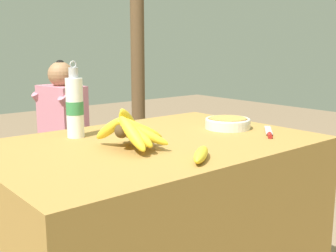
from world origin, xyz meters
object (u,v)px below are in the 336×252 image
Objects in this scene: serving_bowl at (228,122)px; knife at (269,133)px; banana_bunch_ripe at (131,130)px; wooden_bench at (24,169)px; water_bottle at (75,106)px; support_post_far at (137,22)px; loose_banana_front at (201,154)px; seated_vendor at (57,127)px.

serving_bowl is 0.22m from knife.
banana_bunch_ripe is 0.20× the size of wooden_bench.
knife reaches higher than wooden_bench.
banana_bunch_ripe is 0.97× the size of water_bottle.
support_post_far reaches higher than water_bottle.
serving_bowl is at bearing 33.49° from loose_banana_front.
loose_banana_front is at bearing 151.67° from knife.
knife is (0.03, -0.22, -0.02)m from serving_bowl.
support_post_far reaches higher than banana_bunch_ripe.
banana_bunch_ripe reaches higher than serving_bowl.
water_bottle is at bearing 100.18° from banana_bunch_ripe.
loose_banana_front is at bearing -76.14° from water_bottle.
banana_bunch_ripe is at bearing -175.55° from serving_bowl.
knife is 2.24m from support_post_far.
support_post_far is at bearing 46.90° from water_bottle.
serving_bowl is 1.23× the size of loose_banana_front.
serving_bowl is 0.20× the size of seated_vendor.
seated_vendor reaches higher than knife.
serving_bowl is 0.14× the size of wooden_bench.
loose_banana_front is 0.11× the size of wooden_bench.
loose_banana_front is (0.09, -0.28, -0.06)m from banana_bunch_ripe.
support_post_far is at bearing 18.32° from wooden_bench.
support_post_far is (0.78, 1.81, 0.57)m from serving_bowl.
seated_vendor reaches higher than wooden_bench.
knife is at bearing 91.47° from seated_vendor.
banana_bunch_ripe is 1.82× the size of loose_banana_front.
water_bottle is 1.26m from wooden_bench.
serving_bowl is 0.71m from water_bottle.
knife is at bearing -36.77° from water_bottle.
seated_vendor is at bearing 75.92° from banana_bunch_ripe.
water_bottle is at bearing 103.15° from knife.
banana_bunch_ripe is 1.48× the size of serving_bowl.
loose_banana_front is 1.71m from seated_vendor.
serving_bowl is at bearing -71.42° from wooden_bench.
loose_banana_front is 0.53m from knife.
water_bottle is 0.30× the size of seated_vendor.
seated_vendor is (0.35, 1.40, -0.24)m from banana_bunch_ripe.
wooden_bench is 0.57× the size of support_post_far.
wooden_bench is at bearing -17.26° from seated_vendor.
wooden_bench is (0.18, 1.11, -0.56)m from water_bottle.
seated_vendor is 1.35m from support_post_far.
serving_bowl is 2.05m from support_post_far.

